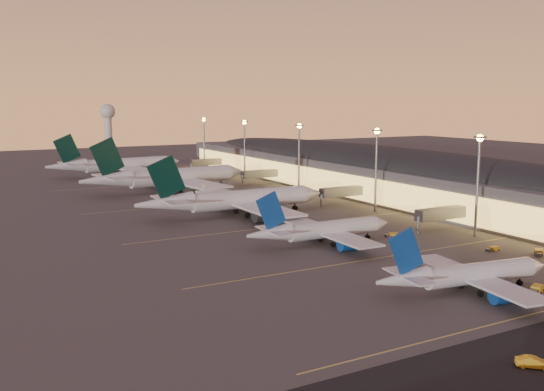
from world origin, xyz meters
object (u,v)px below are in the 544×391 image
(baggage_tug_b, at_px, (539,253))
(service_van_b, at_px, (534,362))
(baggage_tug_a, at_px, (537,289))
(baggage_tug_d, at_px, (493,249))
(baggage_tug_c, at_px, (392,235))
(airliner_wide_far, at_px, (116,165))
(airliner_wide_near, at_px, (235,200))
(radar_tower, at_px, (108,122))
(airliner_wide_mid, at_px, (168,177))
(airliner_narrow_south, at_px, (465,275))
(airliner_narrow_north, at_px, (322,230))

(baggage_tug_b, distance_m, service_van_b, 63.41)
(baggage_tug_a, height_order, baggage_tug_d, baggage_tug_a)
(baggage_tug_c, bearing_deg, airliner_wide_far, 117.40)
(airliner_wide_near, xyz_separation_m, baggage_tug_c, (22.94, -43.97, -4.50))
(airliner_wide_near, distance_m, radar_tower, 207.30)
(radar_tower, bearing_deg, airliner_wide_mid, -96.14)
(airliner_wide_far, relative_size, baggage_tug_b, 15.38)
(baggage_tug_d, relative_size, service_van_b, 0.73)
(airliner_wide_far, height_order, baggage_tug_b, airliner_wide_far)
(airliner_narrow_south, distance_m, airliner_wide_mid, 142.91)
(airliner_narrow_north, xyz_separation_m, radar_tower, (13.41, 248.78, 18.28))
(airliner_wide_mid, distance_m, baggage_tug_b, 137.44)
(airliner_wide_near, relative_size, baggage_tug_b, 14.71)
(airliner_wide_mid, xyz_separation_m, baggage_tug_d, (33.76, -123.82, -5.11))
(airliner_wide_far, xyz_separation_m, baggage_tug_c, (27.33, -159.07, -4.70))
(baggage_tug_d, bearing_deg, airliner_wide_mid, 105.14)
(airliner_narrow_north, xyz_separation_m, baggage_tug_d, (31.15, -24.01, -3.15))
(radar_tower, xyz_separation_m, baggage_tug_b, (23.67, -280.46, -21.34))
(baggage_tug_b, bearing_deg, baggage_tug_d, 91.49)
(baggage_tug_b, relative_size, baggage_tug_c, 1.14)
(airliner_wide_mid, bearing_deg, airliner_narrow_south, -95.38)
(airliner_narrow_north, height_order, baggage_tug_b, airliner_narrow_north)
(airliner_wide_mid, distance_m, baggage_tug_a, 149.84)
(airliner_narrow_south, height_order, service_van_b, airliner_narrow_south)
(airliner_wide_mid, xyz_separation_m, radar_tower, (16.03, 148.97, 16.32))
(airliner_narrow_south, xyz_separation_m, airliner_wide_near, (-4.12, 85.78, 1.61))
(service_van_b, bearing_deg, airliner_wide_near, 37.42)
(airliner_wide_mid, bearing_deg, service_van_b, -100.97)
(airliner_narrow_south, xyz_separation_m, baggage_tug_d, (29.28, 19.01, -2.90))
(baggage_tug_a, bearing_deg, radar_tower, 68.21)
(airliner_narrow_north, xyz_separation_m, airliner_wide_far, (-6.64, 157.86, 1.56))
(airliner_narrow_north, bearing_deg, airliner_wide_far, 94.56)
(airliner_wide_near, height_order, service_van_b, airliner_wide_near)
(baggage_tug_a, height_order, service_van_b, service_van_b)
(airliner_wide_mid, height_order, baggage_tug_b, airliner_wide_mid)
(radar_tower, xyz_separation_m, baggage_tug_c, (7.28, -249.99, -21.42))
(radar_tower, bearing_deg, airliner_narrow_north, -93.09)
(radar_tower, distance_m, baggage_tug_d, 274.21)
(airliner_wide_far, height_order, baggage_tug_d, airliner_wide_far)
(service_van_b, bearing_deg, airliner_narrow_north, 32.05)
(baggage_tug_a, distance_m, baggage_tug_b, 29.31)
(airliner_narrow_south, distance_m, airliner_wide_far, 201.06)
(service_van_b, bearing_deg, baggage_tug_a, -9.98)
(airliner_narrow_north, bearing_deg, airliner_wide_near, 95.17)
(baggage_tug_b, relative_size, baggage_tug_d, 1.25)
(baggage_tug_b, bearing_deg, radar_tower, 58.58)
(airliner_wide_near, bearing_deg, airliner_narrow_south, -86.51)
(airliner_wide_mid, height_order, baggage_tug_a, airliner_wide_mid)
(airliner_wide_far, distance_m, radar_tower, 94.59)
(airliner_narrow_south, bearing_deg, baggage_tug_c, 74.19)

